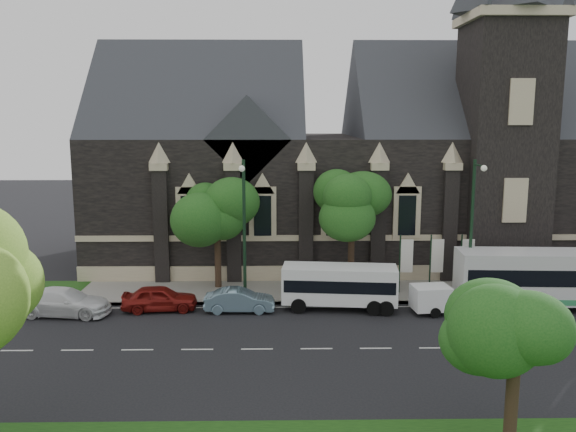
{
  "coord_description": "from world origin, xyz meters",
  "views": [
    {
      "loc": [
        -1.88,
        -27.73,
        11.54
      ],
      "look_at": [
        -1.34,
        6.0,
        5.77
      ],
      "focal_mm": 36.31,
      "sensor_mm": 36.0,
      "label": 1
    }
  ],
  "objects_px": {
    "shuttle_bus": "(340,284)",
    "banner_flag_center": "(435,259)",
    "car_far_white": "(64,302)",
    "tour_coach": "(559,278)",
    "box_trailer": "(431,298)",
    "car_far_red": "(160,298)",
    "banner_flag_left": "(404,259)",
    "street_lamp_near": "(473,223)",
    "tree_walk_left": "(220,205)",
    "tree_walk_right": "(355,203)",
    "sedan": "(240,300)",
    "street_lamp_mid": "(244,224)",
    "banner_flag_right": "(465,259)",
    "tree_park_east": "(520,327)"
  },
  "relations": [
    {
      "from": "street_lamp_near",
      "to": "box_trailer",
      "type": "xyz_separation_m",
      "value": [
        -2.88,
        -1.82,
        -4.16
      ]
    },
    {
      "from": "banner_flag_left",
      "to": "tour_coach",
      "type": "distance_m",
      "value": 9.31
    },
    {
      "from": "tree_walk_left",
      "to": "banner_flag_right",
      "type": "relative_size",
      "value": 1.91
    },
    {
      "from": "street_lamp_mid",
      "to": "sedan",
      "type": "relative_size",
      "value": 2.15
    },
    {
      "from": "tree_park_east",
      "to": "tour_coach",
      "type": "distance_m",
      "value": 17.99
    },
    {
      "from": "tree_walk_left",
      "to": "street_lamp_near",
      "type": "distance_m",
      "value": 16.22
    },
    {
      "from": "banner_flag_center",
      "to": "box_trailer",
      "type": "height_order",
      "value": "banner_flag_center"
    },
    {
      "from": "street_lamp_mid",
      "to": "banner_flag_left",
      "type": "distance_m",
      "value": 10.81
    },
    {
      "from": "box_trailer",
      "to": "sedan",
      "type": "bearing_deg",
      "value": 171.12
    },
    {
      "from": "tree_walk_left",
      "to": "banner_flag_left",
      "type": "distance_m",
      "value": 12.66
    },
    {
      "from": "shuttle_bus",
      "to": "banner_flag_center",
      "type": "bearing_deg",
      "value": 29.3
    },
    {
      "from": "street_lamp_mid",
      "to": "tree_walk_left",
      "type": "bearing_deg",
      "value": 116.47
    },
    {
      "from": "box_trailer",
      "to": "sedan",
      "type": "xyz_separation_m",
      "value": [
        -11.36,
        0.51,
        -0.26
      ]
    },
    {
      "from": "tour_coach",
      "to": "car_far_red",
      "type": "xyz_separation_m",
      "value": [
        -24.18,
        0.0,
        -1.17
      ]
    },
    {
      "from": "tree_walk_right",
      "to": "banner_flag_right",
      "type": "bearing_deg",
      "value": -13.6
    },
    {
      "from": "tree_park_east",
      "to": "sedan",
      "type": "relative_size",
      "value": 1.5
    },
    {
      "from": "street_lamp_mid",
      "to": "sedan",
      "type": "height_order",
      "value": "street_lamp_mid"
    },
    {
      "from": "tree_walk_left",
      "to": "tour_coach",
      "type": "relative_size",
      "value": 0.62
    },
    {
      "from": "street_lamp_mid",
      "to": "banner_flag_center",
      "type": "xyz_separation_m",
      "value": [
        12.29,
        1.91,
        -2.73
      ]
    },
    {
      "from": "car_far_white",
      "to": "tour_coach",
      "type": "bearing_deg",
      "value": -82.96
    },
    {
      "from": "tour_coach",
      "to": "banner_flag_right",
      "type": "bearing_deg",
      "value": 151.54
    },
    {
      "from": "tour_coach",
      "to": "shuttle_bus",
      "type": "relative_size",
      "value": 1.74
    },
    {
      "from": "tree_walk_right",
      "to": "shuttle_bus",
      "type": "xyz_separation_m",
      "value": [
        -1.41,
        -4.51,
        -4.28
      ]
    },
    {
      "from": "sedan",
      "to": "tour_coach",
      "type": "bearing_deg",
      "value": -88.6
    },
    {
      "from": "box_trailer",
      "to": "tree_walk_left",
      "type": "bearing_deg",
      "value": 150.89
    },
    {
      "from": "box_trailer",
      "to": "car_far_red",
      "type": "xyz_separation_m",
      "value": [
        -16.19,
        0.8,
        -0.19
      ]
    },
    {
      "from": "tree_walk_right",
      "to": "car_far_white",
      "type": "distance_m",
      "value": 19.2
    },
    {
      "from": "tree_park_east",
      "to": "box_trailer",
      "type": "distance_m",
      "value": 15.08
    },
    {
      "from": "tree_walk_left",
      "to": "shuttle_bus",
      "type": "relative_size",
      "value": 1.08
    },
    {
      "from": "banner_flag_center",
      "to": "banner_flag_left",
      "type": "bearing_deg",
      "value": 180.0
    },
    {
      "from": "street_lamp_mid",
      "to": "banner_flag_right",
      "type": "height_order",
      "value": "street_lamp_mid"
    },
    {
      "from": "street_lamp_near",
      "to": "banner_flag_right",
      "type": "height_order",
      "value": "street_lamp_near"
    },
    {
      "from": "tree_walk_left",
      "to": "tour_coach",
      "type": "height_order",
      "value": "tree_walk_left"
    },
    {
      "from": "tree_park_east",
      "to": "street_lamp_mid",
      "type": "relative_size",
      "value": 0.7
    },
    {
      "from": "street_lamp_near",
      "to": "banner_flag_left",
      "type": "distance_m",
      "value": 4.99
    },
    {
      "from": "car_far_red",
      "to": "banner_flag_left",
      "type": "bearing_deg",
      "value": -83.94
    },
    {
      "from": "tree_park_east",
      "to": "sedan",
      "type": "distance_m",
      "value": 18.77
    },
    {
      "from": "tree_walk_right",
      "to": "street_lamp_mid",
      "type": "bearing_deg",
      "value": -153.35
    },
    {
      "from": "box_trailer",
      "to": "street_lamp_near",
      "type": "bearing_deg",
      "value": 25.99
    },
    {
      "from": "tree_park_east",
      "to": "car_far_red",
      "type": "relative_size",
      "value": 1.41
    },
    {
      "from": "tree_park_east",
      "to": "banner_flag_center",
      "type": "distance_m",
      "value": 18.58
    },
    {
      "from": "street_lamp_near",
      "to": "tour_coach",
      "type": "distance_m",
      "value": 6.1
    },
    {
      "from": "shuttle_bus",
      "to": "sedan",
      "type": "distance_m",
      "value": 6.12
    },
    {
      "from": "car_far_red",
      "to": "shuttle_bus",
      "type": "bearing_deg",
      "value": -94.07
    },
    {
      "from": "tree_walk_right",
      "to": "tour_coach",
      "type": "xyz_separation_m",
      "value": [
        11.89,
        -4.65,
        -3.89
      ]
    },
    {
      "from": "tree_walk_left",
      "to": "sedan",
      "type": "relative_size",
      "value": 1.82
    },
    {
      "from": "tree_walk_left",
      "to": "tour_coach",
      "type": "distance_m",
      "value": 21.75
    },
    {
      "from": "tree_park_east",
      "to": "tree_walk_right",
      "type": "height_order",
      "value": "tree_walk_right"
    },
    {
      "from": "tree_walk_right",
      "to": "banner_flag_right",
      "type": "distance_m",
      "value": 8.05
    },
    {
      "from": "sedan",
      "to": "car_far_red",
      "type": "bearing_deg",
      "value": 87.2
    }
  ]
}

